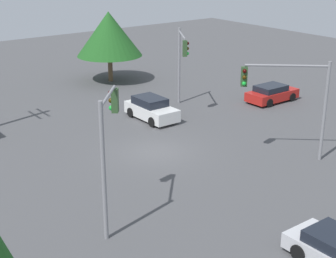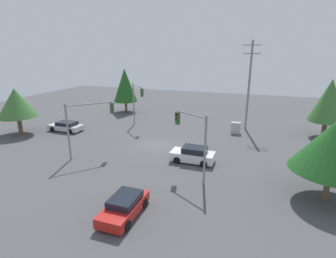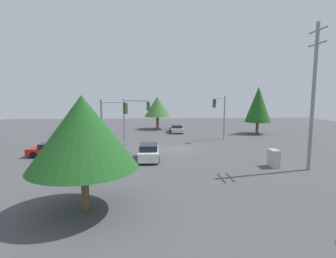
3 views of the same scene
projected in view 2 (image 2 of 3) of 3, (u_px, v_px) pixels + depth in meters
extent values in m
plane|color=#4C4C4F|center=(157.00, 145.00, 29.36)|extent=(80.00, 80.00, 0.00)
cube|color=red|center=(124.00, 208.00, 16.74)|extent=(1.82, 4.07, 0.68)
cube|color=black|center=(125.00, 199.00, 16.76)|extent=(1.60, 2.24, 0.44)
cylinder|color=black|center=(127.00, 226.00, 15.38)|extent=(0.22, 0.64, 0.64)
cylinder|color=black|center=(101.00, 220.00, 15.92)|extent=(0.22, 0.64, 0.64)
cylinder|color=black|center=(144.00, 203.00, 17.66)|extent=(0.22, 0.64, 0.64)
cylinder|color=black|center=(122.00, 198.00, 18.21)|extent=(0.22, 0.64, 0.64)
cube|color=silver|center=(192.00, 156.00, 24.80)|extent=(4.08, 1.81, 0.80)
cube|color=black|center=(195.00, 150.00, 24.54)|extent=(2.25, 1.59, 0.53)
cylinder|color=black|center=(177.00, 160.00, 24.49)|extent=(0.66, 0.22, 0.66)
cylinder|color=black|center=(182.00, 154.00, 26.04)|extent=(0.66, 0.22, 0.66)
cylinder|color=black|center=(204.00, 164.00, 23.69)|extent=(0.66, 0.22, 0.66)
cylinder|color=black|center=(207.00, 157.00, 25.25)|extent=(0.66, 0.22, 0.66)
cube|color=silver|center=(66.00, 127.00, 34.41)|extent=(4.45, 1.89, 0.62)
cube|color=black|center=(67.00, 123.00, 34.19)|extent=(2.45, 1.66, 0.45)
cylinder|color=black|center=(53.00, 129.00, 34.08)|extent=(0.66, 0.22, 0.66)
cylinder|color=black|center=(62.00, 126.00, 35.70)|extent=(0.66, 0.22, 0.66)
cylinder|color=black|center=(70.00, 131.00, 33.21)|extent=(0.66, 0.22, 0.66)
cylinder|color=black|center=(79.00, 127.00, 34.83)|extent=(0.66, 0.22, 0.66)
cylinder|color=gray|center=(134.00, 104.00, 36.80)|extent=(0.18, 0.18, 5.83)
cylinder|color=gray|center=(137.00, 86.00, 34.79)|extent=(2.29, 2.05, 0.12)
cube|color=#2D4C28|center=(142.00, 93.00, 33.74)|extent=(0.44, 0.44, 1.05)
sphere|color=#360503|center=(143.00, 90.00, 33.72)|extent=(0.22, 0.22, 0.22)
sphere|color=#392605|center=(143.00, 92.00, 33.82)|extent=(0.22, 0.22, 0.22)
sphere|color=green|center=(143.00, 95.00, 33.92)|extent=(0.22, 0.22, 0.22)
cylinder|color=gray|center=(68.00, 133.00, 24.64)|extent=(0.18, 0.18, 5.52)
cylinder|color=gray|center=(89.00, 104.00, 24.95)|extent=(2.96, 3.38, 0.12)
cube|color=#2D4C28|center=(112.00, 108.00, 26.17)|extent=(0.43, 0.44, 1.05)
sphere|color=#360503|center=(111.00, 104.00, 26.22)|extent=(0.22, 0.22, 0.22)
sphere|color=#392605|center=(111.00, 108.00, 26.32)|extent=(0.22, 0.22, 0.22)
sphere|color=green|center=(112.00, 111.00, 26.41)|extent=(0.22, 0.22, 0.22)
cylinder|color=gray|center=(205.00, 151.00, 20.09)|extent=(0.18, 0.18, 5.61)
cylinder|color=gray|center=(191.00, 114.00, 20.56)|extent=(2.82, 1.81, 0.12)
cube|color=#2D4C28|center=(178.00, 118.00, 21.94)|extent=(0.44, 0.42, 1.05)
sphere|color=#360503|center=(176.00, 115.00, 21.74)|extent=(0.22, 0.22, 0.22)
sphere|color=#392605|center=(176.00, 119.00, 21.84)|extent=(0.22, 0.22, 0.22)
sphere|color=green|center=(176.00, 122.00, 21.93)|extent=(0.22, 0.22, 0.22)
cylinder|color=gray|center=(249.00, 87.00, 33.65)|extent=(0.28, 0.28, 11.41)
cylinder|color=gray|center=(253.00, 45.00, 32.17)|extent=(2.20, 0.12, 0.12)
cylinder|color=gray|center=(252.00, 53.00, 32.46)|extent=(2.20, 0.12, 0.12)
cube|color=#B2B2AD|center=(236.00, 128.00, 33.26)|extent=(1.16, 0.63, 1.45)
cylinder|color=brown|center=(126.00, 107.00, 44.90)|extent=(0.44, 0.44, 1.82)
cone|color=#1E561E|center=(125.00, 85.00, 43.84)|extent=(3.95, 3.95, 5.49)
cylinder|color=brown|center=(327.00, 184.00, 18.47)|extent=(0.39, 0.39, 2.24)
cone|color=#1E561E|center=(335.00, 145.00, 17.61)|extent=(5.54, 5.54, 3.71)
cylinder|color=brown|center=(324.00, 129.00, 31.82)|extent=(0.54, 0.54, 2.00)
cone|color=#3D7033|center=(329.00, 100.00, 30.80)|extent=(4.20, 4.20, 5.06)
cylinder|color=brown|center=(20.00, 125.00, 32.99)|extent=(0.51, 0.51, 2.22)
cone|color=#3D7033|center=(16.00, 103.00, 32.15)|extent=(4.64, 4.64, 3.56)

